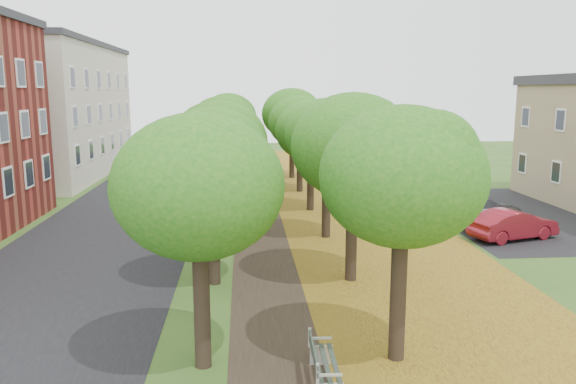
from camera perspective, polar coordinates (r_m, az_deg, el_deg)
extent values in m
plane|color=#2D4C19|center=(14.53, 0.51, -16.92)|extent=(120.00, 120.00, 0.00)
cube|color=black|center=(29.35, -16.99, -3.29)|extent=(8.00, 70.00, 0.01)
cube|color=black|center=(28.68, -2.18, -3.15)|extent=(3.20, 70.00, 0.01)
cube|color=olive|center=(29.31, 7.65, -2.94)|extent=(7.50, 70.00, 0.01)
cube|color=black|center=(33.06, 21.84, -2.09)|extent=(9.00, 16.00, 0.01)
cylinder|color=black|center=(13.87, -8.75, -11.23)|extent=(0.40, 0.40, 3.17)
ellipsoid|color=#1A5C13|center=(13.09, -9.10, 0.90)|extent=(4.21, 4.21, 3.58)
cylinder|color=black|center=(19.57, -7.53, -4.81)|extent=(0.40, 0.40, 3.17)
ellipsoid|color=#1A5C13|center=(19.02, -7.73, 3.82)|extent=(4.21, 4.21, 3.58)
cylinder|color=black|center=(25.40, -6.87, -1.31)|extent=(0.40, 0.40, 3.17)
ellipsoid|color=#1A5C13|center=(24.99, -7.01, 5.34)|extent=(4.21, 4.21, 3.58)
cylinder|color=black|center=(31.30, -6.46, 0.88)|extent=(0.40, 0.40, 3.17)
ellipsoid|color=#1A5C13|center=(30.97, -6.57, 6.28)|extent=(4.21, 4.21, 3.58)
cylinder|color=black|center=(37.24, -6.18, 2.37)|extent=(0.40, 0.40, 3.17)
ellipsoid|color=#1A5C13|center=(36.95, -6.27, 6.91)|extent=(4.21, 4.21, 3.58)
cylinder|color=black|center=(43.19, -5.98, 3.45)|extent=(0.40, 0.40, 3.17)
ellipsoid|color=#1A5C13|center=(42.94, -6.05, 7.37)|extent=(4.21, 4.21, 3.58)
cylinder|color=black|center=(14.33, 11.11, -10.58)|extent=(0.40, 0.40, 3.17)
ellipsoid|color=#1A5C13|center=(13.58, 11.53, 1.16)|extent=(4.21, 4.21, 3.58)
cylinder|color=black|center=(19.90, 6.46, -4.53)|extent=(0.40, 0.40, 3.17)
ellipsoid|color=#1A5C13|center=(19.36, 6.63, 3.95)|extent=(4.21, 4.21, 3.58)
cylinder|color=black|center=(25.66, 3.90, -1.14)|extent=(0.40, 0.40, 3.17)
ellipsoid|color=#1A5C13|center=(25.25, 3.98, 5.44)|extent=(4.21, 4.21, 3.58)
cylinder|color=black|center=(31.51, 2.30, 1.00)|extent=(0.40, 0.40, 3.17)
ellipsoid|color=#1A5C13|center=(31.18, 2.34, 6.36)|extent=(4.21, 4.21, 3.58)
cylinder|color=black|center=(37.41, 1.19, 2.46)|extent=(0.40, 0.40, 3.17)
ellipsoid|color=#1A5C13|center=(37.13, 1.21, 6.98)|extent=(4.21, 4.21, 3.58)
cylinder|color=black|center=(43.34, 0.39, 3.53)|extent=(0.40, 0.40, 3.17)
ellipsoid|color=#1A5C13|center=(43.09, 0.40, 7.43)|extent=(4.21, 4.21, 3.58)
cube|color=beige|center=(48.56, -23.87, 7.43)|extent=(10.00, 20.00, 10.00)
cube|color=#2D2D33|center=(48.67, -24.32, 13.54)|extent=(10.30, 20.30, 0.40)
cube|color=#2D382E|center=(13.43, 3.85, -16.97)|extent=(0.56, 2.00, 0.04)
cube|color=#2D382E|center=(13.27, 2.59, -15.88)|extent=(0.10, 1.98, 0.29)
cube|color=silver|center=(14.34, 3.39, -16.21)|extent=(0.55, 0.08, 0.50)
cube|color=silver|center=(12.54, 4.38, -18.04)|extent=(0.50, 0.08, 0.04)
cube|color=silver|center=(14.15, 3.41, -14.59)|extent=(0.50, 0.08, 0.04)
imported|color=#A5A5AA|center=(28.21, 21.07, -2.78)|extent=(3.80, 1.93, 1.24)
imported|color=maroon|center=(27.38, 21.92, -3.08)|extent=(4.38, 2.61, 1.36)
imported|color=#313135|center=(30.51, 18.99, -1.64)|extent=(4.66, 2.26, 1.31)
imported|color=silver|center=(35.46, 15.51, 0.22)|extent=(5.35, 3.03, 1.41)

